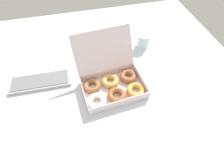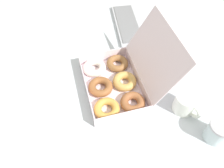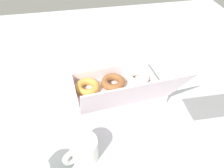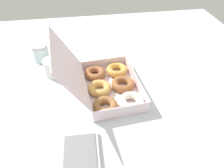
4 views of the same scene
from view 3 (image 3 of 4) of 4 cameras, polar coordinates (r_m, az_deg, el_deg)
ground_plane at (r=93.80cm, az=3.72°, el=-3.29°), size 180.00×180.00×2.00cm
donut_box at (r=89.65cm, az=1.60°, el=-1.85°), size 37.53×37.90×26.16cm
coffee_mug at (r=72.51cm, az=-7.49°, el=-16.64°), size 11.74×8.73×8.38cm
paper_napkin at (r=110.07cm, az=-11.22°, el=4.73°), size 14.33×12.96×0.15cm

